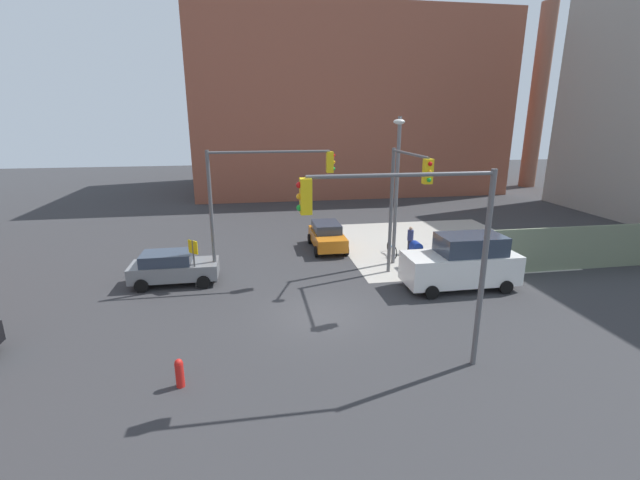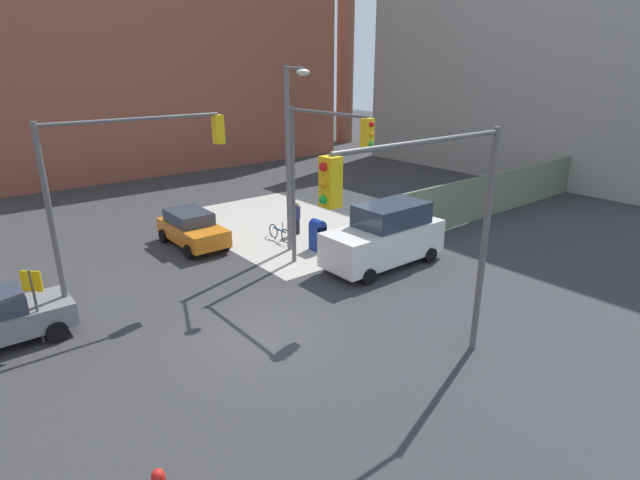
{
  "view_description": "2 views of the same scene",
  "coord_description": "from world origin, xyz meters",
  "px_view_note": "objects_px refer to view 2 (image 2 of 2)",
  "views": [
    {
      "loc": [
        -2.65,
        -16.12,
        7.97
      ],
      "look_at": [
        0.52,
        2.89,
        2.4
      ],
      "focal_mm": 24.0,
      "sensor_mm": 36.0,
      "label": 1
    },
    {
      "loc": [
        -7.25,
        -11.73,
        7.98
      ],
      "look_at": [
        2.3,
        0.03,
        2.68
      ],
      "focal_mm": 28.0,
      "sensor_mm": 36.0,
      "label": 2
    }
  ],
  "objects_px": {
    "mailbox_blue": "(318,234)",
    "pedestrian_crossing": "(297,218)",
    "traffic_signal_ne_corner": "(319,161)",
    "street_lamp_corner": "(290,148)",
    "van_white_delivery": "(385,236)",
    "traffic_signal_se_corner": "(435,211)",
    "traffic_signal_nw_corner": "(126,175)",
    "smokestack": "(346,46)",
    "bicycle_leaning_on_fence": "(280,233)",
    "coupe_orange": "(192,228)"
  },
  "relations": [
    {
      "from": "mailbox_blue",
      "to": "pedestrian_crossing",
      "type": "bearing_deg",
      "value": 75.96
    },
    {
      "from": "traffic_signal_ne_corner",
      "to": "mailbox_blue",
      "type": "distance_m",
      "value": 4.73
    },
    {
      "from": "street_lamp_corner",
      "to": "van_white_delivery",
      "type": "height_order",
      "value": "street_lamp_corner"
    },
    {
      "from": "traffic_signal_se_corner",
      "to": "van_white_delivery",
      "type": "relative_size",
      "value": 1.2
    },
    {
      "from": "traffic_signal_nw_corner",
      "to": "street_lamp_corner",
      "type": "height_order",
      "value": "street_lamp_corner"
    },
    {
      "from": "smokestack",
      "to": "bicycle_leaning_on_fence",
      "type": "relative_size",
      "value": 11.33
    },
    {
      "from": "van_white_delivery",
      "to": "pedestrian_crossing",
      "type": "bearing_deg",
      "value": 94.55
    },
    {
      "from": "traffic_signal_nw_corner",
      "to": "traffic_signal_ne_corner",
      "type": "xyz_separation_m",
      "value": [
        6.63,
        -1.72,
        -0.09
      ]
    },
    {
      "from": "traffic_signal_nw_corner",
      "to": "coupe_orange",
      "type": "xyz_separation_m",
      "value": [
        4.14,
        4.61,
        -3.83
      ]
    },
    {
      "from": "traffic_signal_nw_corner",
      "to": "traffic_signal_se_corner",
      "type": "height_order",
      "value": "same"
    },
    {
      "from": "street_lamp_corner",
      "to": "bicycle_leaning_on_fence",
      "type": "xyz_separation_m",
      "value": [
        0.53,
        1.74,
        -4.35
      ]
    },
    {
      "from": "traffic_signal_nw_corner",
      "to": "bicycle_leaning_on_fence",
      "type": "relative_size",
      "value": 3.71
    },
    {
      "from": "traffic_signal_ne_corner",
      "to": "pedestrian_crossing",
      "type": "distance_m",
      "value": 6.36
    },
    {
      "from": "traffic_signal_se_corner",
      "to": "street_lamp_corner",
      "type": "distance_m",
      "value": 10.36
    },
    {
      "from": "bicycle_leaning_on_fence",
      "to": "traffic_signal_nw_corner",
      "type": "bearing_deg",
      "value": -160.77
    },
    {
      "from": "mailbox_blue",
      "to": "pedestrian_crossing",
      "type": "height_order",
      "value": "pedestrian_crossing"
    },
    {
      "from": "traffic_signal_ne_corner",
      "to": "van_white_delivery",
      "type": "bearing_deg",
      "value": -19.63
    },
    {
      "from": "traffic_signal_ne_corner",
      "to": "bicycle_leaning_on_fence",
      "type": "relative_size",
      "value": 3.71
    },
    {
      "from": "coupe_orange",
      "to": "van_white_delivery",
      "type": "bearing_deg",
      "value": -54.38
    },
    {
      "from": "traffic_signal_nw_corner",
      "to": "pedestrian_crossing",
      "type": "xyz_separation_m",
      "value": [
        8.93,
        2.9,
        -3.81
      ]
    },
    {
      "from": "bicycle_leaning_on_fence",
      "to": "traffic_signal_ne_corner",
      "type": "bearing_deg",
      "value": -103.98
    },
    {
      "from": "smokestack",
      "to": "mailbox_blue",
      "type": "bearing_deg",
      "value": -133.68
    },
    {
      "from": "traffic_signal_nw_corner",
      "to": "mailbox_blue",
      "type": "distance_m",
      "value": 9.22
    },
    {
      "from": "coupe_orange",
      "to": "bicycle_leaning_on_fence",
      "type": "xyz_separation_m",
      "value": [
        3.59,
        -1.91,
        -0.5
      ]
    },
    {
      "from": "street_lamp_corner",
      "to": "van_white_delivery",
      "type": "relative_size",
      "value": 1.48
    },
    {
      "from": "traffic_signal_ne_corner",
      "to": "mailbox_blue",
      "type": "bearing_deg",
      "value": 52.56
    },
    {
      "from": "traffic_signal_ne_corner",
      "to": "pedestrian_crossing",
      "type": "relative_size",
      "value": 3.93
    },
    {
      "from": "pedestrian_crossing",
      "to": "traffic_signal_ne_corner",
      "type": "bearing_deg",
      "value": 93.37
    },
    {
      "from": "street_lamp_corner",
      "to": "bicycle_leaning_on_fence",
      "type": "relative_size",
      "value": 4.57
    },
    {
      "from": "coupe_orange",
      "to": "bicycle_leaning_on_fence",
      "type": "relative_size",
      "value": 2.33
    },
    {
      "from": "smokestack",
      "to": "traffic_signal_nw_corner",
      "type": "relative_size",
      "value": 3.05
    },
    {
      "from": "traffic_signal_nw_corner",
      "to": "traffic_signal_se_corner",
      "type": "xyz_separation_m",
      "value": [
        4.33,
        -9.0,
        -0.01
      ]
    },
    {
      "from": "smokestack",
      "to": "traffic_signal_se_corner",
      "type": "height_order",
      "value": "smokestack"
    },
    {
      "from": "street_lamp_corner",
      "to": "bicycle_leaning_on_fence",
      "type": "bearing_deg",
      "value": 73.12
    },
    {
      "from": "traffic_signal_nw_corner",
      "to": "bicycle_leaning_on_fence",
      "type": "bearing_deg",
      "value": 19.23
    },
    {
      "from": "traffic_signal_se_corner",
      "to": "street_lamp_corner",
      "type": "bearing_deg",
      "value": 73.92
    },
    {
      "from": "street_lamp_corner",
      "to": "coupe_orange",
      "type": "distance_m",
      "value": 6.14
    },
    {
      "from": "mailbox_blue",
      "to": "bicycle_leaning_on_fence",
      "type": "xyz_separation_m",
      "value": [
        -0.6,
        2.2,
        -0.42
      ]
    },
    {
      "from": "traffic_signal_se_corner",
      "to": "van_white_delivery",
      "type": "distance_m",
      "value": 8.75
    },
    {
      "from": "smokestack",
      "to": "van_white_delivery",
      "type": "xyz_separation_m",
      "value": [
        -22.82,
        -28.2,
        -8.63
      ]
    },
    {
      "from": "van_white_delivery",
      "to": "street_lamp_corner",
      "type": "bearing_deg",
      "value": 120.76
    },
    {
      "from": "mailbox_blue",
      "to": "van_white_delivery",
      "type": "height_order",
      "value": "van_white_delivery"
    },
    {
      "from": "street_lamp_corner",
      "to": "mailbox_blue",
      "type": "xyz_separation_m",
      "value": [
        1.13,
        -0.45,
        -3.94
      ]
    },
    {
      "from": "van_white_delivery",
      "to": "bicycle_leaning_on_fence",
      "type": "distance_m",
      "value": 5.72
    },
    {
      "from": "traffic_signal_ne_corner",
      "to": "bicycle_leaning_on_fence",
      "type": "distance_m",
      "value": 6.21
    },
    {
      "from": "pedestrian_crossing",
      "to": "bicycle_leaning_on_fence",
      "type": "distance_m",
      "value": 1.32
    },
    {
      "from": "smokestack",
      "to": "traffic_signal_se_corner",
      "type": "bearing_deg",
      "value": -128.93
    },
    {
      "from": "smokestack",
      "to": "street_lamp_corner",
      "type": "xyz_separation_m",
      "value": [
        -25.0,
        -24.55,
        -5.21
      ]
    },
    {
      "from": "traffic_signal_se_corner",
      "to": "traffic_signal_ne_corner",
      "type": "height_order",
      "value": "same"
    },
    {
      "from": "traffic_signal_ne_corner",
      "to": "bicycle_leaning_on_fence",
      "type": "height_order",
      "value": "traffic_signal_ne_corner"
    }
  ]
}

